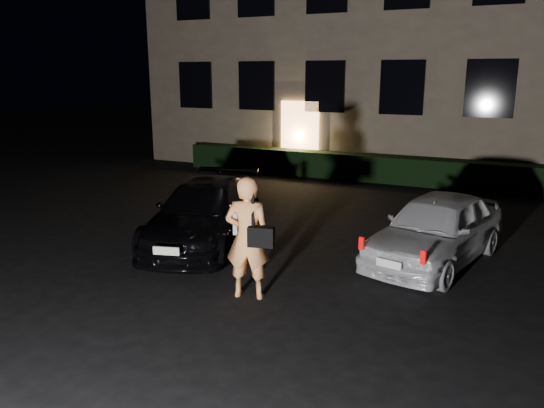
% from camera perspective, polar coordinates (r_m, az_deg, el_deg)
% --- Properties ---
extents(ground, '(80.00, 80.00, 0.00)m').
position_cam_1_polar(ground, '(8.15, -4.25, -11.25)').
color(ground, black).
rests_on(ground, ground).
extents(building, '(20.00, 8.11, 12.00)m').
position_cam_1_polar(building, '(21.83, 16.67, 20.07)').
color(building, '#6A5C4C').
rests_on(building, ground).
extents(hedge, '(15.00, 0.70, 0.85)m').
position_cam_1_polar(hedge, '(17.54, 13.02, 3.61)').
color(hedge, black).
rests_on(hedge, ground).
extents(sedan, '(2.90, 4.66, 1.26)m').
position_cam_1_polar(sedan, '(11.13, -7.25, -0.91)').
color(sedan, black).
rests_on(sedan, ground).
extents(hatch, '(2.39, 4.07, 1.30)m').
position_cam_1_polar(hatch, '(10.31, 17.26, -2.54)').
color(hatch, silver).
rests_on(hatch, ground).
extents(man, '(0.89, 0.63, 1.95)m').
position_cam_1_polar(man, '(8.23, -2.59, -3.62)').
color(man, '#F39B56').
rests_on(man, ground).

